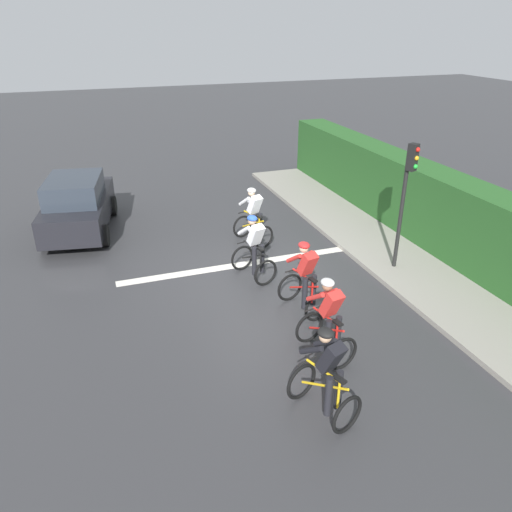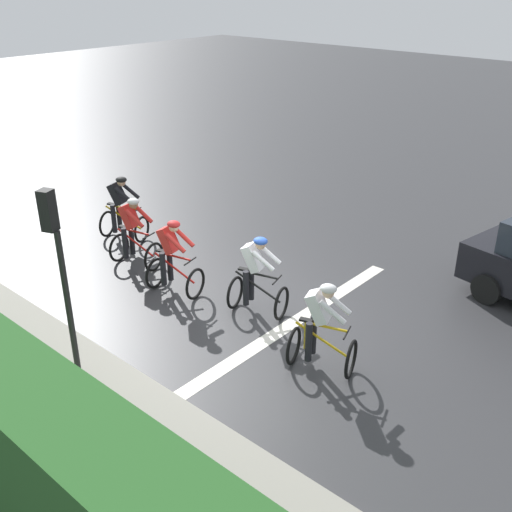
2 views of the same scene
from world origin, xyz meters
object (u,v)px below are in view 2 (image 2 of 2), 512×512
(traffic_light_near_crossing, at_px, (58,259))
(cyclist_trailing, at_px, (321,329))
(cyclist_second, at_px, (133,234))
(cyclist_fourth, at_px, (256,277))
(cyclist_mid, at_px, (172,259))
(cyclist_lead, at_px, (121,210))

(traffic_light_near_crossing, bearing_deg, cyclist_trailing, -44.98)
(cyclist_second, bearing_deg, cyclist_fourth, -85.88)
(cyclist_fourth, bearing_deg, cyclist_trailing, -108.59)
(cyclist_second, distance_m, cyclist_trailing, 5.58)
(traffic_light_near_crossing, bearing_deg, cyclist_second, 38.22)
(cyclist_mid, xyz_separation_m, traffic_light_near_crossing, (-3.08, -0.99, 1.43))
(cyclist_mid, xyz_separation_m, cyclist_trailing, (-0.16, -3.91, 0.00))
(cyclist_second, bearing_deg, cyclist_lead, 62.38)
(cyclist_second, distance_m, cyclist_mid, 1.68)
(cyclist_trailing, bearing_deg, cyclist_mid, 87.64)
(cyclist_trailing, bearing_deg, traffic_light_near_crossing, 135.02)
(cyclist_second, bearing_deg, traffic_light_near_crossing, -141.78)
(cyclist_lead, distance_m, cyclist_fourth, 4.97)
(cyclist_mid, bearing_deg, cyclist_second, 80.47)
(cyclist_mid, height_order, traffic_light_near_crossing, traffic_light_near_crossing)
(traffic_light_near_crossing, bearing_deg, cyclist_fourth, -13.45)
(cyclist_fourth, height_order, cyclist_trailing, same)
(cyclist_fourth, bearing_deg, cyclist_lead, 84.24)
(cyclist_mid, height_order, cyclist_fourth, same)
(cyclist_lead, bearing_deg, cyclist_mid, -108.43)
(cyclist_lead, relative_size, cyclist_trailing, 1.00)
(cyclist_mid, distance_m, cyclist_fourth, 1.93)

